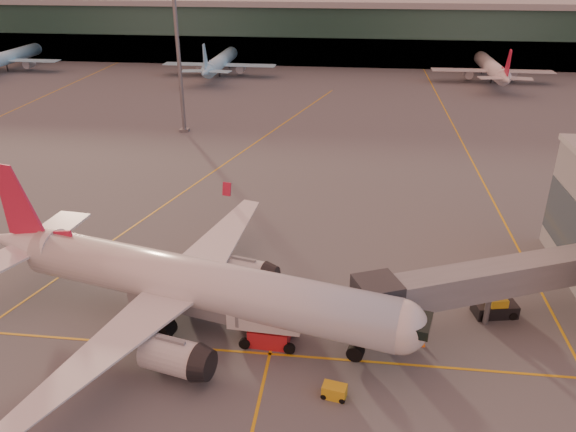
# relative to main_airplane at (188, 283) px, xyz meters

# --- Properties ---
(ground) EXTENTS (600.00, 600.00, 0.00)m
(ground) POSITION_rel_main_airplane_xyz_m (2.66, -8.49, -4.13)
(ground) COLOR #4C4F54
(ground) RESTS_ON ground
(taxi_markings) EXTENTS (100.12, 173.00, 0.01)m
(taxi_markings) POSITION_rel_main_airplane_xyz_m (-4.66, 36.00, -4.12)
(taxi_markings) COLOR gold
(taxi_markings) RESTS_ON ground
(terminal) EXTENTS (400.00, 20.00, 17.60)m
(terminal) POSITION_rel_main_airplane_xyz_m (2.66, 133.31, 4.63)
(terminal) COLOR #19382D
(terminal) RESTS_ON ground
(mast_west_near) EXTENTS (2.40, 2.40, 25.60)m
(mast_west_near) POSITION_rel_main_airplane_xyz_m (-17.34, 57.51, 10.73)
(mast_west_near) COLOR slate
(mast_west_near) RESTS_ON ground
(distant_aircraft_row) EXTENTS (290.00, 34.00, 13.00)m
(distant_aircraft_row) POSITION_rel_main_airplane_xyz_m (-18.34, 109.51, -4.13)
(distant_aircraft_row) COLOR #98DDFE
(distant_aircraft_row) RESTS_ON ground
(main_airplane) EXTENTS (41.59, 37.87, 12.71)m
(main_airplane) POSITION_rel_main_airplane_xyz_m (0.00, 0.00, 0.00)
(main_airplane) COLOR silver
(main_airplane) RESTS_ON ground
(jet_bridge) EXTENTS (24.92, 12.97, 6.16)m
(jet_bridge) POSITION_rel_main_airplane_xyz_m (27.52, 3.60, 0.20)
(jet_bridge) COLOR slate
(jet_bridge) RESTS_ON ground
(catering_truck) EXTENTS (6.27, 3.12, 4.75)m
(catering_truck) POSITION_rel_main_airplane_xyz_m (7.20, -1.80, -1.43)
(catering_truck) COLOR red
(catering_truck) RESTS_ON ground
(gpu_cart) EXTENTS (1.99, 1.42, 1.06)m
(gpu_cart) POSITION_rel_main_airplane_xyz_m (13.17, -7.80, -3.61)
(gpu_cart) COLOR gold
(gpu_cart) RESTS_ON ground
(pushback_tug) EXTENTS (4.13, 2.76, 1.96)m
(pushback_tug) POSITION_rel_main_airplane_xyz_m (27.27, 4.46, -3.33)
(pushback_tug) COLOR black
(pushback_tug) RESTS_ON ground
(cone_nose) EXTENTS (0.44, 0.44, 0.56)m
(cone_nose) POSITION_rel_main_airplane_xyz_m (20.35, -0.90, -3.86)
(cone_nose) COLOR orange
(cone_nose) RESTS_ON ground
(cone_wing_left) EXTENTS (0.44, 0.44, 0.56)m
(cone_wing_left) POSITION_rel_main_airplane_xyz_m (-0.64, 16.74, -3.86)
(cone_wing_left) COLOR orange
(cone_wing_left) RESTS_ON ground
(cone_fwd) EXTENTS (0.42, 0.42, 0.54)m
(cone_fwd) POSITION_rel_main_airplane_xyz_m (14.89, -2.99, -3.87)
(cone_fwd) COLOR orange
(cone_fwd) RESTS_ON ground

